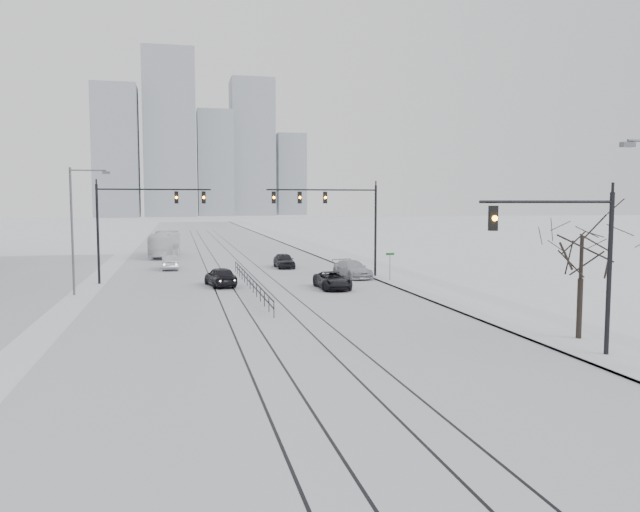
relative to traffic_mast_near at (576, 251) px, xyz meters
The scene contains 19 objects.
ground 13.16m from the traffic_mast_near, 150.93° to the right, with size 500.00×500.00×0.00m, color silver.
road 55.26m from the traffic_mast_near, 101.30° to the left, with size 22.00×260.00×0.02m, color silver.
sidewalk_east 54.26m from the traffic_mast_near, 87.13° to the left, with size 5.00×260.00×0.16m, color white.
curb 54.19m from the traffic_mast_near, 89.72° to the left, with size 0.10×260.00×0.12m, color gray.
tram_rails 35.96m from the traffic_mast_near, 107.60° to the left, with size 5.30×180.00×0.01m.
skyline 268.96m from the traffic_mast_near, 91.23° to the left, with size 96.00×48.00×72.00m.
traffic_mast_near is the anchor object (origin of this frame).
traffic_mast_ne 29.14m from the traffic_mast_near, 95.19° to the left, with size 9.60×0.37×8.00m.
traffic_mast_nw 35.69m from the traffic_mast_near, 122.77° to the left, with size 9.10×0.37×8.00m.
street_light_west 33.24m from the traffic_mast_near, 133.76° to the left, with size 2.73×0.25×9.00m.
bare_tree 3.85m from the traffic_mast_near, 51.24° to the left, with size 4.40×4.40×6.10m.
median_fence 26.62m from the traffic_mast_near, 114.20° to the left, with size 0.06×24.00×1.00m.
street_sign 26.19m from the traffic_mast_near, 87.77° to the left, with size 0.70×0.06×2.40m.
sedan_sb_inner 29.41m from the traffic_mast_near, 116.14° to the left, with size 1.81×4.50×1.53m, color black.
sedan_sb_outer 43.06m from the traffic_mast_near, 113.05° to the left, with size 1.52×4.35×1.43m, color silver.
sedan_nb_front 23.59m from the traffic_mast_near, 101.60° to the left, with size 2.15×4.67×1.30m, color black.
sedan_nb_right 29.46m from the traffic_mast_near, 92.57° to the left, with size 2.09×5.13×1.49m, color #B2B3BA.
sedan_nb_far 39.15m from the traffic_mast_near, 98.48° to the left, with size 1.73×4.30×1.46m, color black.
box_truck 57.16m from the traffic_mast_near, 107.95° to the left, with size 2.53×10.80×3.01m, color white.
Camera 1 is at (-5.21, -16.61, 6.61)m, focal length 35.00 mm.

